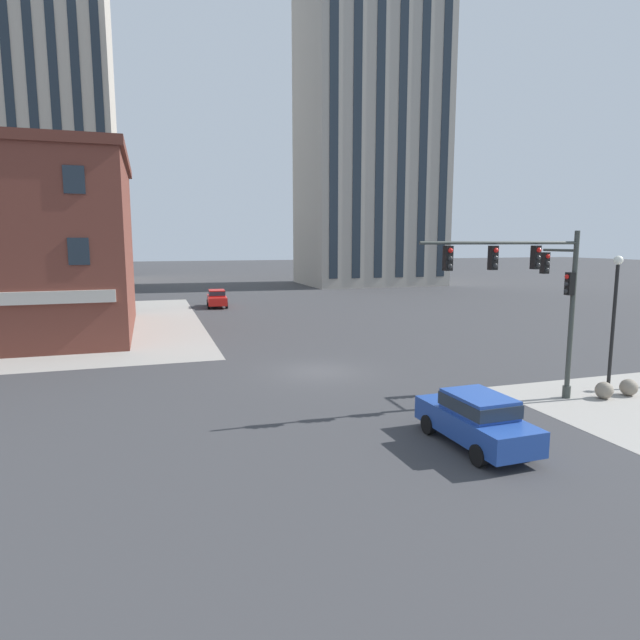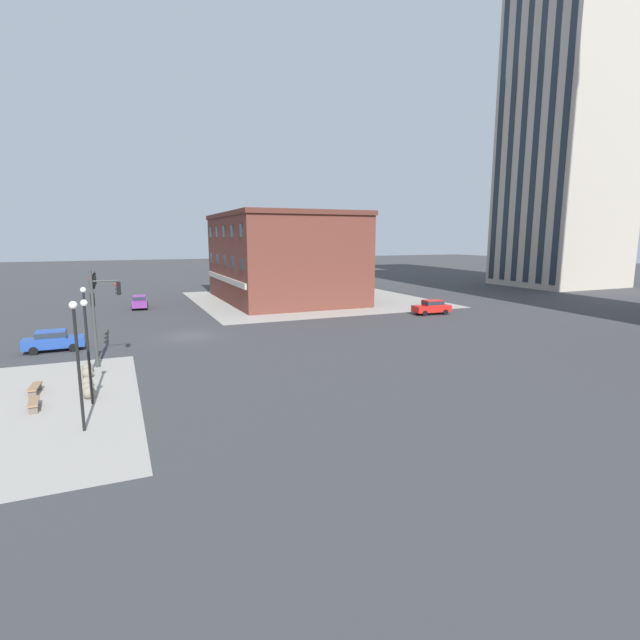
% 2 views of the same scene
% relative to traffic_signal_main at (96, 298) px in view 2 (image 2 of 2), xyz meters
% --- Properties ---
extents(ground_plane, '(320.00, 320.00, 0.00)m').
position_rel_traffic_signal_main_xyz_m(ground_plane, '(-6.73, 7.18, -4.62)').
color(ground_plane, '#38383A').
extents(sidewalk_far_corner, '(32.00, 32.00, 0.02)m').
position_rel_traffic_signal_main_xyz_m(sidewalk_far_corner, '(-26.73, 27.18, -4.62)').
color(sidewalk_far_corner, gray).
rests_on(sidewalk_far_corner, ground).
extents(traffic_signal_main, '(7.03, 2.09, 6.75)m').
position_rel_traffic_signal_main_xyz_m(traffic_signal_main, '(0.00, 0.00, 0.00)').
color(traffic_signal_main, '#383D38').
rests_on(traffic_signal_main, ground).
extents(bollard_sphere_curb_a, '(0.70, 0.70, 0.70)m').
position_rel_traffic_signal_main_xyz_m(bollard_sphere_curb_a, '(2.92, -0.74, -4.27)').
color(bollard_sphere_curb_a, gray).
rests_on(bollard_sphere_curb_a, ground).
extents(bollard_sphere_curb_b, '(0.70, 0.70, 0.70)m').
position_rel_traffic_signal_main_xyz_m(bollard_sphere_curb_b, '(4.25, -0.70, -4.27)').
color(bollard_sphere_curb_b, gray).
rests_on(bollard_sphere_curb_b, ground).
extents(bollard_sphere_curb_c, '(0.70, 0.70, 0.70)m').
position_rel_traffic_signal_main_xyz_m(bollard_sphere_curb_c, '(6.48, -0.62, -4.27)').
color(bollard_sphere_curb_c, gray).
rests_on(bollard_sphere_curb_c, ground).
extents(bollard_sphere_curb_d, '(0.70, 0.70, 0.70)m').
position_rel_traffic_signal_main_xyz_m(bollard_sphere_curb_d, '(7.75, -0.54, -4.27)').
color(bollard_sphere_curb_d, gray).
rests_on(bollard_sphere_curb_d, ground).
extents(bollard_sphere_curb_e, '(0.70, 0.70, 0.70)m').
position_rel_traffic_signal_main_xyz_m(bollard_sphere_curb_e, '(8.63, -0.42, -4.27)').
color(bollard_sphere_curb_e, gray).
rests_on(bollard_sphere_curb_e, ground).
extents(bench_near_signal, '(1.82, 0.57, 0.49)m').
position_rel_traffic_signal_main_xyz_m(bench_near_signal, '(6.46, -3.33, -4.30)').
color(bench_near_signal, '#8E6B4C').
rests_on(bench_near_signal, ground).
extents(bench_mid_block, '(1.83, 0.63, 0.49)m').
position_rel_traffic_signal_main_xyz_m(bench_mid_block, '(9.36, -3.02, -4.30)').
color(bench_mid_block, '#8E6B4C').
rests_on(bench_mid_block, ground).
extents(street_lamp_corner_near, '(0.36, 0.36, 5.78)m').
position_rel_traffic_signal_main_xyz_m(street_lamp_corner_near, '(3.27, -0.59, -1.03)').
color(street_lamp_corner_near, black).
rests_on(street_lamp_corner_near, ground).
extents(street_lamp_mid_sidewalk, '(0.36, 0.36, 5.71)m').
position_rel_traffic_signal_main_xyz_m(street_lamp_mid_sidewalk, '(9.64, -0.23, -1.07)').
color(street_lamp_mid_sidewalk, black).
rests_on(street_lamp_mid_sidewalk, ground).
extents(street_lamp_corner_far, '(0.36, 0.36, 6.12)m').
position_rel_traffic_signal_main_xyz_m(street_lamp_corner_far, '(13.50, -0.44, -0.85)').
color(street_lamp_corner_far, black).
rests_on(street_lamp_corner_far, ground).
extents(car_main_northbound_near, '(4.52, 2.13, 1.68)m').
position_rel_traffic_signal_main_xyz_m(car_main_northbound_near, '(-26.66, 3.96, -3.70)').
color(car_main_northbound_near, '#7A3389').
rests_on(car_main_northbound_near, ground).
extents(car_main_southbound_near, '(2.14, 4.52, 1.68)m').
position_rel_traffic_signal_main_xyz_m(car_main_southbound_near, '(-8.27, 35.16, -3.70)').
color(car_main_southbound_near, red).
rests_on(car_main_southbound_near, ground).
extents(car_main_southbound_far, '(1.99, 4.45, 1.68)m').
position_rel_traffic_signal_main_xyz_m(car_main_southbound_far, '(-5.00, -3.52, -3.70)').
color(car_main_southbound_far, '#23479E').
rests_on(car_main_southbound_far, ground).
extents(storefront_block_near_corner, '(24.45, 16.93, 12.19)m').
position_rel_traffic_signal_main_xyz_m(storefront_block_near_corner, '(-27.71, 23.43, 1.48)').
color(storefront_block_near_corner, brown).
rests_on(storefront_block_near_corner, ground).
extents(residential_tower_skyline_left, '(17.32, 18.85, 54.20)m').
position_rel_traffic_signal_main_xyz_m(residential_tower_skyline_left, '(-27.26, 77.34, 22.50)').
color(residential_tower_skyline_left, '#B2A899').
rests_on(residential_tower_skyline_left, ground).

